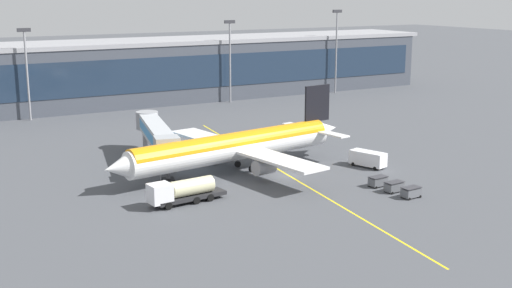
{
  "coord_description": "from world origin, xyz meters",
  "views": [
    {
      "loc": [
        -51.77,
        -82.34,
        27.28
      ],
      "look_at": [
        -2.87,
        3.99,
        4.5
      ],
      "focal_mm": 46.66,
      "sensor_mm": 36.0,
      "label": 1
    }
  ],
  "objects_px": {
    "lavatory_truck": "(367,158)",
    "baggage_cart_0": "(411,192)",
    "main_airliner": "(235,146)",
    "fuel_tanker": "(182,191)",
    "baggage_cart_1": "(394,186)",
    "baggage_cart_2": "(378,181)"
  },
  "relations": [
    {
      "from": "baggage_cart_0",
      "to": "fuel_tanker",
      "type": "bearing_deg",
      "value": 155.42
    },
    {
      "from": "fuel_tanker",
      "to": "baggage_cart_0",
      "type": "xyz_separation_m",
      "value": [
        28.06,
        -12.84,
        -0.96
      ]
    },
    {
      "from": "fuel_tanker",
      "to": "baggage_cart_1",
      "type": "relative_size",
      "value": 3.99
    },
    {
      "from": "fuel_tanker",
      "to": "lavatory_truck",
      "type": "bearing_deg",
      "value": 5.22
    },
    {
      "from": "baggage_cart_1",
      "to": "main_airliner",
      "type": "bearing_deg",
      "value": 124.91
    },
    {
      "from": "main_airliner",
      "to": "baggage_cart_2",
      "type": "relative_size",
      "value": 15.88
    },
    {
      "from": "baggage_cart_0",
      "to": "baggage_cart_2",
      "type": "height_order",
      "value": "same"
    },
    {
      "from": "main_airliner",
      "to": "baggage_cart_1",
      "type": "bearing_deg",
      "value": -55.09
    },
    {
      "from": "lavatory_truck",
      "to": "baggage_cart_0",
      "type": "relative_size",
      "value": 2.27
    },
    {
      "from": "baggage_cart_0",
      "to": "baggage_cart_2",
      "type": "relative_size",
      "value": 1.0
    },
    {
      "from": "lavatory_truck",
      "to": "baggage_cart_0",
      "type": "height_order",
      "value": "lavatory_truck"
    },
    {
      "from": "main_airliner",
      "to": "baggage_cart_0",
      "type": "bearing_deg",
      "value": -58.49
    },
    {
      "from": "lavatory_truck",
      "to": "baggage_cart_0",
      "type": "xyz_separation_m",
      "value": [
        -5.2,
        -15.87,
        -0.64
      ]
    },
    {
      "from": "lavatory_truck",
      "to": "baggage_cart_1",
      "type": "xyz_separation_m",
      "value": [
        -5.42,
        -12.68,
        -0.64
      ]
    },
    {
      "from": "lavatory_truck",
      "to": "baggage_cart_1",
      "type": "height_order",
      "value": "lavatory_truck"
    },
    {
      "from": "main_airliner",
      "to": "lavatory_truck",
      "type": "xyz_separation_m",
      "value": [
        19.72,
        -7.81,
        -2.59
      ]
    },
    {
      "from": "fuel_tanker",
      "to": "baggage_cart_2",
      "type": "xyz_separation_m",
      "value": [
        27.63,
        -6.45,
        -0.96
      ]
    },
    {
      "from": "main_airliner",
      "to": "baggage_cart_0",
      "type": "xyz_separation_m",
      "value": [
        14.52,
        -23.69,
        -3.22
      ]
    },
    {
      "from": "main_airliner",
      "to": "lavatory_truck",
      "type": "distance_m",
      "value": 21.37
    },
    {
      "from": "main_airliner",
      "to": "fuel_tanker",
      "type": "bearing_deg",
      "value": -141.3
    },
    {
      "from": "fuel_tanker",
      "to": "main_airliner",
      "type": "bearing_deg",
      "value": 38.7
    },
    {
      "from": "baggage_cart_1",
      "to": "baggage_cart_2",
      "type": "distance_m",
      "value": 3.2
    }
  ]
}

